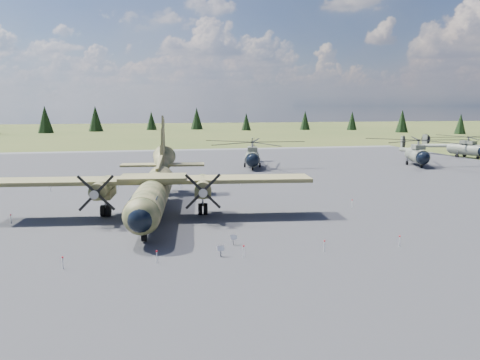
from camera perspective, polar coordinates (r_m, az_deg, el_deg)
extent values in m
plane|color=#4F5124|center=(45.75, -5.61, -4.26)|extent=(500.00, 500.00, 0.00)
cube|color=slate|center=(55.49, -6.74, -1.93)|extent=(120.00, 120.00, 0.04)
cylinder|color=#363F22|center=(44.55, -10.53, -1.62)|extent=(5.04, 18.74, 2.88)
sphere|color=#363F22|center=(35.54, -11.92, -4.36)|extent=(3.14, 3.14, 2.83)
sphere|color=black|center=(35.00, -12.03, -4.66)|extent=(2.30, 2.30, 2.08)
cube|color=black|center=(36.97, -11.66, -2.61)|extent=(2.24, 1.88, 0.57)
cone|color=#363F22|center=(56.35, -9.42, 1.74)|extent=(3.64, 7.36, 4.34)
cube|color=#96989B|center=(45.79, -10.37, -2.84)|extent=(2.67, 6.36, 0.51)
cube|color=#32371C|center=(44.86, -10.51, -0.01)|extent=(30.06, 6.98, 0.36)
cube|color=#363F22|center=(44.83, -10.52, 0.27)|extent=(6.57, 4.41, 0.36)
cylinder|color=#363F22|center=(45.33, -16.37, -0.86)|extent=(2.16, 5.50, 1.54)
cube|color=#363F22|center=(46.24, -16.13, -1.50)|extent=(1.94, 3.66, 0.82)
cone|color=gray|center=(42.10, -17.24, -1.64)|extent=(0.89, 1.01, 0.78)
cylinder|color=black|center=(46.58, -16.04, -3.62)|extent=(1.03, 1.23, 1.13)
cylinder|color=#363F22|center=(44.44, -4.57, -0.71)|extent=(2.16, 5.50, 1.54)
cube|color=#363F22|center=(45.37, -4.57, -1.37)|extent=(1.94, 3.66, 0.82)
cone|color=gray|center=(41.15, -4.53, -1.50)|extent=(0.89, 1.01, 0.78)
cylinder|color=black|center=(45.72, -4.55, -3.53)|extent=(1.03, 1.23, 1.13)
cube|color=#363F22|center=(52.41, -9.75, 1.87)|extent=(1.20, 7.76, 1.73)
cube|color=#32371C|center=(56.86, -9.38, 1.85)|extent=(10.08, 3.41, 0.23)
cylinder|color=gray|center=(36.98, -11.64, -5.51)|extent=(0.16, 0.16, 0.93)
cylinder|color=black|center=(37.17, -11.61, -6.63)|extent=(0.47, 1.00, 0.96)
cylinder|color=slate|center=(79.43, 1.52, 2.73)|extent=(3.91, 7.29, 2.40)
sphere|color=black|center=(75.99, 1.53, 2.41)|extent=(2.65, 2.65, 2.21)
sphere|color=slate|center=(82.87, 1.51, 2.99)|extent=(2.65, 2.65, 2.21)
cube|color=slate|center=(78.89, 1.53, 3.81)|extent=(2.29, 3.37, 0.72)
cylinder|color=gray|center=(78.83, 1.53, 4.33)|extent=(0.42, 0.42, 0.96)
cylinder|color=slate|center=(86.42, 1.50, 3.46)|extent=(2.64, 8.18, 1.38)
cube|color=slate|center=(89.91, 1.49, 4.45)|extent=(0.51, 1.36, 2.31)
cylinder|color=black|center=(89.91, 1.71, 4.45)|extent=(0.62, 2.45, 2.50)
cylinder|color=black|center=(76.73, 1.53, 1.46)|extent=(0.41, 0.70, 0.65)
cylinder|color=black|center=(80.74, 0.59, 1.84)|extent=(0.45, 0.81, 0.77)
cylinder|color=gray|center=(80.68, 0.59, 2.19)|extent=(0.16, 0.16, 1.39)
cylinder|color=black|center=(80.75, 2.43, 1.83)|extent=(0.45, 0.81, 0.77)
cylinder|color=gray|center=(80.69, 2.44, 2.19)|extent=(0.16, 0.16, 1.39)
cylinder|color=slate|center=(88.10, 20.77, 2.80)|extent=(4.44, 7.52, 2.47)
sphere|color=black|center=(84.70, 21.41, 2.50)|extent=(2.84, 2.84, 2.27)
sphere|color=slate|center=(91.51, 20.18, 3.04)|extent=(2.84, 2.84, 2.27)
cube|color=slate|center=(87.58, 20.90, 3.80)|extent=(2.53, 3.51, 0.74)
cylinder|color=gray|center=(87.52, 20.93, 4.28)|extent=(0.44, 0.44, 0.99)
cylinder|color=slate|center=(95.04, 19.63, 3.48)|extent=(3.26, 8.30, 1.41)
cube|color=slate|center=(98.52, 19.13, 4.41)|extent=(0.61, 1.39, 2.37)
cylinder|color=black|center=(98.61, 19.33, 4.40)|extent=(0.81, 2.47, 2.57)
cylinder|color=black|center=(85.42, 21.24, 1.63)|extent=(0.46, 0.72, 0.67)
cylinder|color=black|center=(89.04, 19.69, 1.99)|extent=(0.51, 0.84, 0.79)
cylinder|color=gray|center=(88.98, 19.71, 2.32)|extent=(0.17, 0.17, 1.43)
cylinder|color=black|center=(89.75, 21.34, 1.95)|extent=(0.51, 0.84, 0.79)
cylinder|color=gray|center=(89.69, 21.36, 2.28)|extent=(0.17, 0.17, 1.43)
cylinder|color=slate|center=(106.12, 25.85, 3.37)|extent=(4.21, 6.95, 2.28)
sphere|color=slate|center=(107.99, 24.41, 3.55)|extent=(2.65, 2.65, 2.10)
cube|color=slate|center=(105.81, 26.06, 4.13)|extent=(2.38, 3.26, 0.68)
cylinder|color=gray|center=(105.76, 26.09, 4.50)|extent=(0.41, 0.41, 0.91)
cylinder|color=slate|center=(109.99, 22.98, 3.89)|extent=(3.15, 7.64, 1.31)
cube|color=slate|center=(112.00, 21.62, 4.64)|extent=(0.59, 1.28, 2.19)
cylinder|color=black|center=(112.25, 21.72, 4.64)|extent=(0.79, 2.27, 2.37)
cylinder|color=black|center=(104.73, 27.03, 2.49)|extent=(0.44, 0.67, 0.62)
cylinder|color=black|center=(105.85, 24.93, 2.70)|extent=(0.49, 0.78, 0.73)
cylinder|color=gray|center=(105.80, 24.95, 2.95)|extent=(0.16, 0.16, 1.32)
cylinder|color=black|center=(107.87, 25.69, 2.75)|extent=(0.49, 0.78, 0.73)
cylinder|color=gray|center=(107.82, 25.71, 3.00)|extent=(0.16, 0.16, 1.32)
cube|color=gray|center=(33.23, -2.39, -8.78)|extent=(0.10, 0.10, 0.64)
cube|color=silver|center=(33.09, -2.37, -8.31)|extent=(0.53, 0.26, 0.36)
cube|color=gray|center=(35.87, -0.81, -7.44)|extent=(0.10, 0.10, 0.63)
cube|color=silver|center=(35.73, -0.80, -7.00)|extent=(0.53, 0.28, 0.35)
cylinder|color=silver|center=(32.82, -20.78, -9.46)|extent=(0.07, 0.07, 0.80)
cylinder|color=red|center=(32.70, -20.82, -8.79)|extent=(0.12, 0.12, 0.10)
cylinder|color=silver|center=(32.40, -10.11, -9.24)|extent=(0.07, 0.07, 0.80)
cylinder|color=red|center=(32.28, -10.13, -8.56)|extent=(0.12, 0.12, 0.10)
cylinder|color=silver|center=(33.08, 0.46, -8.71)|extent=(0.07, 0.07, 0.80)
cylinder|color=red|center=(32.96, 0.46, -8.05)|extent=(0.12, 0.12, 0.10)
cylinder|color=silver|center=(34.79, 10.25, -7.96)|extent=(0.07, 0.07, 0.80)
cylinder|color=red|center=(34.68, 10.27, -7.32)|extent=(0.12, 0.12, 0.10)
cylinder|color=silver|center=(37.40, 18.87, -7.10)|extent=(0.07, 0.07, 0.80)
cylinder|color=red|center=(37.30, 18.90, -6.51)|extent=(0.12, 0.12, 0.10)
cylinder|color=silver|center=(62.15, -22.12, -0.98)|extent=(0.07, 0.07, 0.80)
cylinder|color=red|center=(62.09, -22.14, -0.62)|extent=(0.12, 0.12, 0.10)
cylinder|color=silver|center=(61.21, -14.74, -0.75)|extent=(0.07, 0.07, 0.80)
cylinder|color=red|center=(61.14, -14.75, -0.38)|extent=(0.12, 0.12, 0.10)
cylinder|color=silver|center=(61.30, -7.25, -0.51)|extent=(0.07, 0.07, 0.80)
cylinder|color=red|center=(61.24, -7.26, -0.14)|extent=(0.12, 0.12, 0.10)
cylinder|color=silver|center=(62.43, 0.08, -0.27)|extent=(0.07, 0.07, 0.80)
cylinder|color=red|center=(62.36, 0.08, 0.09)|extent=(0.12, 0.12, 0.10)
cylinder|color=silver|center=(64.53, 7.05, -0.03)|extent=(0.07, 0.07, 0.80)
cylinder|color=red|center=(64.47, 7.06, 0.32)|extent=(0.12, 0.12, 0.10)
cylinder|color=silver|center=(46.92, -26.14, -4.32)|extent=(0.07, 0.07, 0.80)
cylinder|color=red|center=(46.84, -26.17, -3.84)|extent=(0.12, 0.12, 0.10)
cylinder|color=silver|center=(50.12, 13.50, -2.83)|extent=(0.07, 0.07, 0.80)
cylinder|color=red|center=(50.04, 13.52, -2.38)|extent=(0.12, 0.12, 0.10)
cone|color=black|center=(196.51, 25.28, 6.22)|extent=(4.29, 4.29, 7.67)
cone|color=black|center=(200.04, 19.15, 6.83)|extent=(5.10, 5.10, 9.11)
cone|color=black|center=(213.86, 13.50, 7.07)|extent=(4.63, 4.63, 8.27)
cone|color=black|center=(211.68, 7.93, 7.24)|extent=(4.74, 4.74, 8.46)
cone|color=black|center=(204.71, 0.76, 7.14)|extent=(4.23, 4.23, 7.55)
cone|color=black|center=(214.29, -5.30, 7.49)|extent=(5.51, 5.51, 9.84)
cone|color=black|center=(212.21, -10.75, 7.14)|extent=(4.60, 4.60, 8.21)
cone|color=black|center=(205.61, -17.21, 7.19)|extent=(5.98, 5.98, 10.67)
cone|color=black|center=(199.36, -22.67, 6.85)|extent=(5.99, 5.99, 10.70)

